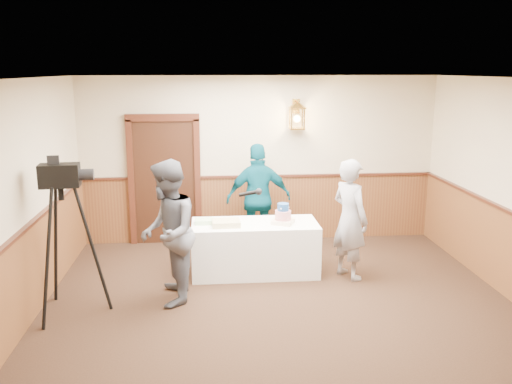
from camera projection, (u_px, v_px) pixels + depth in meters
ground at (289, 333)px, 6.09m from camera, size 7.00×7.00×0.00m
room_shell at (280, 193)px, 6.19m from camera, size 6.02×7.02×2.81m
display_table at (255, 248)px, 7.83m from camera, size 1.80×0.80×0.75m
tiered_cake at (283, 216)px, 7.70m from camera, size 0.37×0.37×0.29m
sheet_cake_yellow at (226, 223)px, 7.59m from camera, size 0.40×0.31×0.08m
sheet_cake_green at (204, 221)px, 7.71m from camera, size 0.27×0.21×0.06m
interviewer at (168, 233)px, 6.72m from camera, size 1.52×0.90×1.83m
baker at (350, 219)px, 7.56m from camera, size 0.66×0.74×1.71m
assistant_p at (259, 198)px, 8.64m from camera, size 1.06×0.51×1.76m
tv_camera_rig at (66, 248)px, 6.43m from camera, size 0.72×0.67×1.84m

